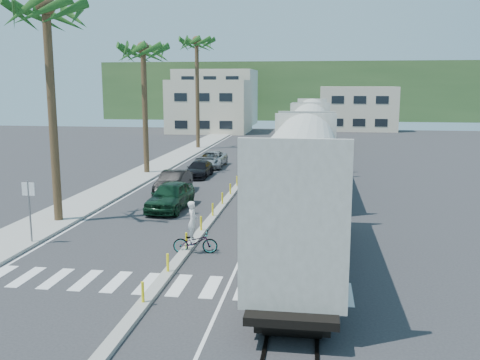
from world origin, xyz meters
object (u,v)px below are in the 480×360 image
car_second (173,182)px  street_sign (29,203)px  car_lead (170,196)px  cyclist (195,237)px

car_second → street_sign: bearing=-104.6°
car_lead → cyclist: (3.27, -7.86, -0.09)m
street_sign → cyclist: (7.71, -0.17, -1.23)m
car_second → car_lead: bearing=-76.2°
street_sign → cyclist: street_sign is taller
car_second → cyclist: size_ratio=1.99×
car_lead → cyclist: 8.52m
street_sign → car_second: size_ratio=0.65×
car_second → cyclist: cyclist is taller
street_sign → car_second: bearing=74.9°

